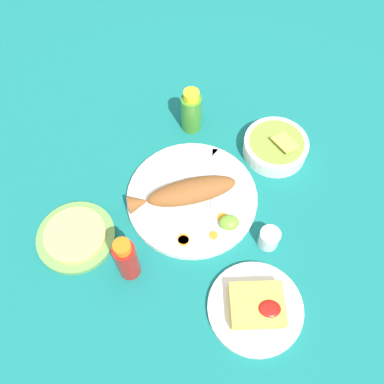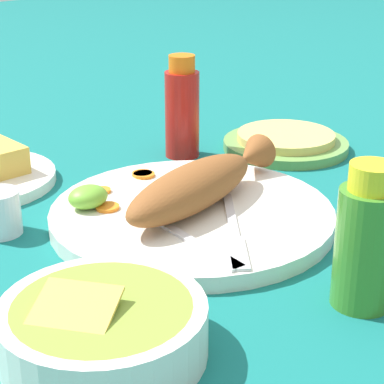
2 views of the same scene
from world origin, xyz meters
name	(u,v)px [view 1 (image 1 of 2)]	position (x,y,z in m)	size (l,w,h in m)	color
ground_plane	(192,200)	(0.00, 0.00, 0.00)	(4.00, 4.00, 0.00)	#146B66
main_plate	(192,198)	(0.00, 0.00, 0.01)	(0.33, 0.33, 0.02)	white
fried_fish	(186,192)	(-0.02, 0.00, 0.04)	(0.27, 0.11, 0.05)	brown
fork_near	(197,168)	(0.02, 0.08, 0.02)	(0.13, 0.15, 0.00)	silver
fork_far	(214,174)	(0.06, 0.06, 0.02)	(0.03, 0.19, 0.00)	silver
carrot_slice_near	(183,241)	(-0.02, -0.12, 0.02)	(0.03, 0.03, 0.00)	orange
carrot_slice_mid	(183,239)	(-0.02, -0.12, 0.02)	(0.03, 0.03, 0.00)	orange
carrot_slice_far	(213,235)	(0.05, -0.11, 0.02)	(0.02, 0.02, 0.00)	orange
carrot_slice_extra	(223,218)	(0.07, -0.06, 0.02)	(0.03, 0.03, 0.00)	orange
lime_wedge_main	(229,222)	(0.09, -0.08, 0.03)	(0.05, 0.04, 0.03)	#6BB233
hot_sauce_bottle_red	(127,259)	(-0.15, -0.18, 0.07)	(0.05, 0.05, 0.15)	#B21914
hot_sauce_bottle_green	(191,111)	(0.01, 0.24, 0.06)	(0.06, 0.06, 0.14)	#3D8428
salt_cup	(269,239)	(0.18, -0.12, 0.02)	(0.05, 0.05, 0.05)	silver
side_plate_fries	(255,308)	(0.13, -0.28, 0.01)	(0.21, 0.21, 0.01)	white
fries_pile	(257,305)	(0.13, -0.28, 0.03)	(0.12, 0.09, 0.04)	gold
guacamole_bowl	(276,146)	(0.23, 0.14, 0.03)	(0.17, 0.17, 0.06)	white
tortilla_plate	(76,237)	(-0.28, -0.10, 0.01)	(0.19, 0.19, 0.01)	#6B9E4C
tortilla_stack	(75,235)	(-0.28, -0.10, 0.02)	(0.15, 0.15, 0.01)	#E0C666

